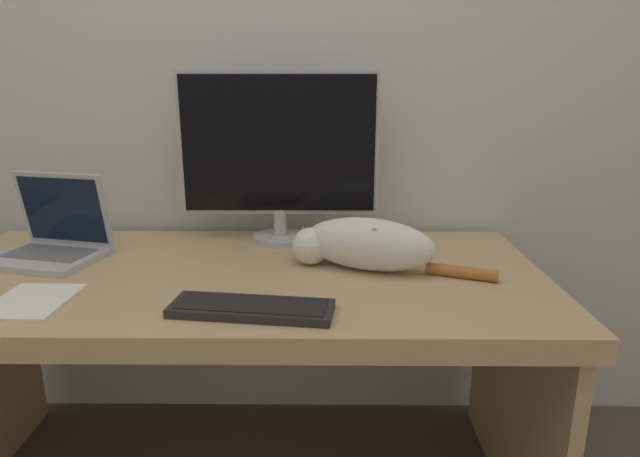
{
  "coord_description": "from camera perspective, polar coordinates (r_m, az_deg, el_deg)",
  "views": [
    {
      "loc": [
        0.25,
        -0.98,
        1.21
      ],
      "look_at": [
        0.24,
        0.36,
        0.84
      ],
      "focal_mm": 30.0,
      "sensor_mm": 36.0,
      "label": 1
    }
  ],
  "objects": [
    {
      "name": "wall_back",
      "position": [
        1.86,
        -7.62,
        18.15
      ],
      "size": [
        6.4,
        0.06,
        2.6
      ],
      "color": "silver",
      "rests_on": "ground_plane"
    },
    {
      "name": "desk",
      "position": [
        1.54,
        -9.02,
        -9.18
      ],
      "size": [
        1.69,
        0.8,
        0.71
      ],
      "color": "tan",
      "rests_on": "ground_plane"
    },
    {
      "name": "monitor",
      "position": [
        1.69,
        -4.42,
        8.09
      ],
      "size": [
        0.62,
        0.18,
        0.53
      ],
      "color": "#B2B2B7",
      "rests_on": "desk"
    },
    {
      "name": "laptop",
      "position": [
        1.74,
        -26.69,
        -1.3
      ],
      "size": [
        0.34,
        0.29,
        0.25
      ],
      "rotation": [
        0.0,
        0.0,
        -0.23
      ],
      "color": "#B7B7BC",
      "rests_on": "desk"
    },
    {
      "name": "external_keyboard",
      "position": [
        1.22,
        -7.3,
        -8.42
      ],
      "size": [
        0.38,
        0.16,
        0.02
      ],
      "rotation": [
        0.0,
        0.0,
        -0.12
      ],
      "color": "black",
      "rests_on": "desk"
    },
    {
      "name": "cat",
      "position": [
        1.47,
        4.64,
        -1.6
      ],
      "size": [
        0.55,
        0.26,
        0.14
      ],
      "rotation": [
        0.0,
        0.0,
        -0.37
      ],
      "color": "silver",
      "rests_on": "desk"
    },
    {
      "name": "paper_notepad",
      "position": [
        1.43,
        -28.39,
        -6.84
      ],
      "size": [
        0.18,
        0.21,
        0.01
      ],
      "color": "white",
      "rests_on": "desk"
    }
  ]
}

